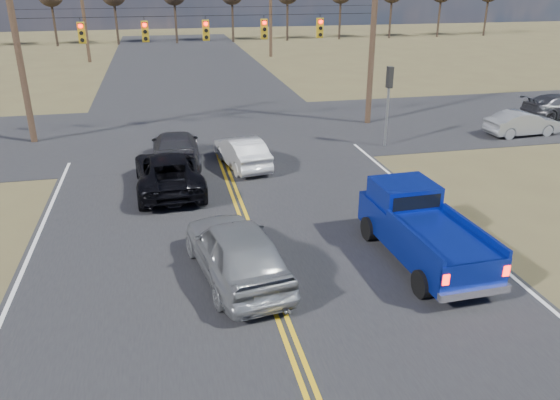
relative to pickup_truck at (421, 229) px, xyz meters
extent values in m
plane|color=brown|center=(-4.68, -2.37, -0.98)|extent=(160.00, 160.00, 0.00)
cube|color=#28282B|center=(-4.68, 7.63, -0.98)|extent=(14.00, 120.00, 0.02)
cube|color=#28282B|center=(-4.68, 15.63, -0.98)|extent=(120.00, 12.00, 0.02)
cylinder|color=#473323|center=(-13.68, 15.63, 4.02)|extent=(0.32, 0.32, 10.00)
cylinder|color=#473323|center=(4.32, 15.63, 4.02)|extent=(0.32, 0.32, 10.00)
cylinder|color=black|center=(-4.68, 15.63, 5.02)|extent=(18.00, 0.02, 0.02)
cylinder|color=black|center=(-4.68, 15.63, 5.42)|extent=(18.00, 0.02, 0.02)
cube|color=#B28C14|center=(-10.68, 15.63, 4.32)|extent=(0.34, 0.24, 1.00)
cylinder|color=#FF0C05|center=(-10.68, 15.49, 4.65)|extent=(0.20, 0.06, 0.20)
cylinder|color=black|center=(-10.68, 15.49, 4.32)|extent=(0.20, 0.06, 0.20)
cylinder|color=black|center=(-10.68, 15.49, 3.99)|extent=(0.20, 0.06, 0.20)
cube|color=black|center=(-10.68, 15.46, 4.76)|extent=(0.24, 0.14, 0.03)
cube|color=#B28C14|center=(-7.68, 15.63, 4.32)|extent=(0.34, 0.24, 1.00)
cylinder|color=#FF0C05|center=(-7.68, 15.49, 4.65)|extent=(0.20, 0.06, 0.20)
cylinder|color=black|center=(-7.68, 15.49, 4.32)|extent=(0.20, 0.06, 0.20)
cylinder|color=black|center=(-7.68, 15.49, 3.99)|extent=(0.20, 0.06, 0.20)
cube|color=black|center=(-7.68, 15.46, 4.76)|extent=(0.24, 0.14, 0.03)
cube|color=#B28C14|center=(-4.68, 15.63, 4.32)|extent=(0.34, 0.24, 1.00)
cylinder|color=#FF0C05|center=(-4.68, 15.49, 4.65)|extent=(0.20, 0.06, 0.20)
cylinder|color=black|center=(-4.68, 15.49, 4.32)|extent=(0.20, 0.06, 0.20)
cylinder|color=black|center=(-4.68, 15.49, 3.99)|extent=(0.20, 0.06, 0.20)
cube|color=black|center=(-4.68, 15.46, 4.76)|extent=(0.24, 0.14, 0.03)
cube|color=#B28C14|center=(-1.68, 15.63, 4.32)|extent=(0.34, 0.24, 1.00)
cylinder|color=#FF0C05|center=(-1.68, 15.49, 4.65)|extent=(0.20, 0.06, 0.20)
cylinder|color=black|center=(-1.68, 15.49, 4.32)|extent=(0.20, 0.06, 0.20)
cylinder|color=black|center=(-1.68, 15.49, 3.99)|extent=(0.20, 0.06, 0.20)
cube|color=black|center=(-1.68, 15.46, 4.76)|extent=(0.24, 0.14, 0.03)
cube|color=#B28C14|center=(1.32, 15.63, 4.32)|extent=(0.34, 0.24, 1.00)
cylinder|color=#FF0C05|center=(1.32, 15.49, 4.65)|extent=(0.20, 0.06, 0.20)
cylinder|color=black|center=(1.32, 15.49, 4.32)|extent=(0.20, 0.06, 0.20)
cylinder|color=black|center=(1.32, 15.49, 3.99)|extent=(0.20, 0.06, 0.20)
cube|color=black|center=(1.32, 15.46, 4.76)|extent=(0.24, 0.14, 0.03)
cylinder|color=slate|center=(3.52, 11.13, 0.62)|extent=(0.12, 0.12, 3.20)
cube|color=black|center=(3.52, 11.13, 2.42)|extent=(0.24, 0.34, 1.00)
cylinder|color=#473323|center=(-13.68, 43.63, 4.02)|extent=(0.32, 0.32, 10.00)
cylinder|color=#473323|center=(4.32, 43.63, 4.02)|extent=(0.32, 0.32, 10.00)
cylinder|color=#33261C|center=(-18.68, 57.63, 1.77)|extent=(0.28, 0.28, 5.50)
cylinder|color=#33261C|center=(-11.68, 57.63, 1.77)|extent=(0.28, 0.28, 5.50)
cylinder|color=#33261C|center=(-4.68, 57.63, 1.77)|extent=(0.28, 0.28, 5.50)
cylinder|color=#33261C|center=(2.32, 57.63, 1.77)|extent=(0.28, 0.28, 5.50)
cylinder|color=#33261C|center=(9.32, 57.63, 1.77)|extent=(0.28, 0.28, 5.50)
cylinder|color=#33261C|center=(16.32, 57.63, 1.77)|extent=(0.28, 0.28, 5.50)
cylinder|color=#33261C|center=(23.32, 57.63, 1.77)|extent=(0.28, 0.28, 5.50)
cylinder|color=#33261C|center=(30.32, 57.63, 1.77)|extent=(0.28, 0.28, 5.50)
cylinder|color=#33261C|center=(37.32, 57.63, 1.77)|extent=(0.28, 0.28, 5.50)
cylinder|color=black|center=(-0.84, -1.96, -0.59)|extent=(0.34, 0.79, 0.77)
cylinder|color=black|center=(1.00, -1.88, -0.59)|extent=(0.34, 0.79, 0.77)
cylinder|color=black|center=(-0.99, 1.52, -0.59)|extent=(0.34, 0.79, 0.77)
cylinder|color=black|center=(0.85, 1.60, -0.59)|extent=(0.34, 0.79, 0.77)
cube|color=navy|center=(0.01, -0.18, -0.11)|extent=(2.16, 5.31, 0.97)
cube|color=navy|center=(-0.05, 1.22, 0.69)|extent=(1.86, 1.72, 0.70)
cube|color=black|center=(-0.02, 0.42, 0.69)|extent=(1.55, 0.12, 0.44)
cube|color=navy|center=(-0.87, -1.24, 0.48)|extent=(0.23, 3.20, 0.19)
cube|color=navy|center=(0.97, -1.16, 0.48)|extent=(0.23, 3.20, 0.19)
cube|color=navy|center=(0.12, -2.78, 0.09)|extent=(1.94, 0.16, 0.58)
cube|color=silver|center=(0.12, -2.84, -0.44)|extent=(1.99, 0.26, 0.21)
cube|color=#FF0C05|center=(-0.73, -2.85, 0.04)|extent=(0.18, 0.07, 0.29)
cube|color=#FF0C05|center=(0.97, -2.78, 0.04)|extent=(0.18, 0.07, 0.29)
imported|color=gray|center=(-5.48, 0.08, -0.11)|extent=(2.85, 5.36, 1.74)
imported|color=black|center=(-7.13, 7.42, -0.22)|extent=(2.71, 5.52, 1.51)
imported|color=silver|center=(-3.88, 9.57, -0.30)|extent=(2.12, 4.29, 1.35)
imported|color=#313035|center=(-6.73, 10.58, -0.24)|extent=(2.13, 5.11, 1.48)
imported|color=gray|center=(11.36, 11.46, -0.33)|extent=(1.61, 4.01, 1.30)
camera|label=1|loc=(-7.17, -13.28, 6.95)|focal=35.00mm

